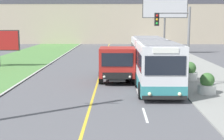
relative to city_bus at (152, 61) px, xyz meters
name	(u,v)px	position (x,y,z in m)	size (l,w,h in m)	color
city_bus	(152,61)	(0.00, 0.00, 0.00)	(2.63, 11.84, 3.17)	silver
dump_truck	(117,64)	(-2.53, 0.72, -0.31)	(2.60, 6.61, 2.57)	black
traffic_light_mast	(178,37)	(1.34, -2.16, 1.81)	(2.28, 0.32, 5.34)	slate
billboard_large	(165,9)	(3.87, 19.87, 4.38)	(5.96, 0.24, 7.66)	#59595B
planter_round_near	(207,84)	(2.91, -3.60, -0.97)	(1.09, 1.09, 1.28)	silver
planter_round_second	(190,72)	(2.90, 0.89, -0.93)	(1.17, 1.17, 1.37)	silver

